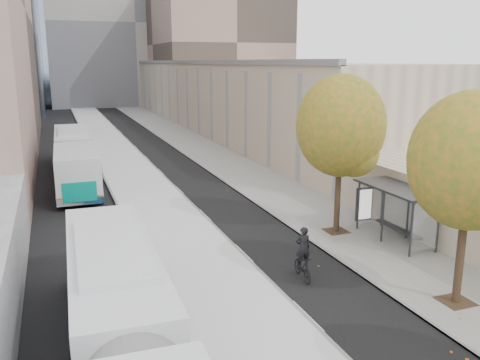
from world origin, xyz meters
name	(u,v)px	position (x,y,z in m)	size (l,w,h in m)	color
bus_platform	(122,161)	(-3.88, 35.00, 0.07)	(4.25, 150.00, 0.15)	silver
sidewalk	(213,155)	(4.12, 35.00, 0.04)	(4.75, 150.00, 0.08)	gray
building_tan	(228,91)	(15.50, 64.00, 4.00)	(18.00, 92.00, 8.00)	tan
building_far_block	(128,25)	(6.00, 96.00, 15.00)	(30.00, 18.00, 30.00)	gray
bus_shelter	(401,196)	(5.69, 10.96, 2.19)	(1.90, 4.40, 2.53)	#383A3F
tree_b	(470,161)	(3.60, 5.00, 5.04)	(4.00, 4.00, 6.97)	#2E2213
tree_c	(341,126)	(3.60, 13.00, 5.25)	(4.20, 4.20, 7.28)	#2E2213
bus_near	(129,359)	(-7.81, 3.05, 1.55)	(2.88, 17.06, 2.84)	silver
bus_far	(74,156)	(-7.81, 29.91, 1.59)	(2.84, 17.55, 2.92)	silver
cyclist	(303,260)	(-0.45, 8.70, 0.78)	(0.64, 1.68, 2.11)	black
distant_car	(68,138)	(-7.71, 46.61, 0.59)	(1.40, 3.49, 1.19)	white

